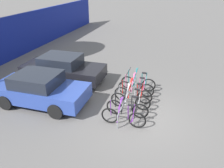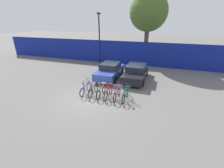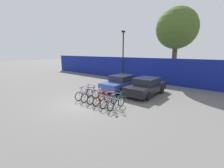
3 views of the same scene
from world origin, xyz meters
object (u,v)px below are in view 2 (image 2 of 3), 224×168
(bicycle_purple, at_px, (86,89))
(lamp_post, at_px, (99,37))
(car_blue, at_px, (110,70))
(tree_behind_hoarding, at_px, (149,12))
(bicycle_red, at_px, (108,92))
(car_black, at_px, (136,73))
(bicycle_silver, at_px, (101,91))
(bike_rack, at_px, (105,89))
(bicycle_black, at_px, (93,90))
(bicycle_pink, at_px, (117,94))
(bicycle_teal, at_px, (125,95))

(bicycle_purple, height_order, lamp_post, lamp_post)
(car_blue, bearing_deg, tree_behind_hoarding, 71.56)
(bicycle_red, xyz_separation_m, car_black, (1.17, 4.01, 0.31))
(car_black, bearing_deg, tree_behind_hoarding, 90.79)
(bicycle_silver, bearing_deg, bike_rack, 27.28)
(tree_behind_hoarding, bearing_deg, car_blue, -108.44)
(bicycle_silver, height_order, lamp_post, lamp_post)
(bike_rack, xyz_separation_m, car_blue, (-0.95, 3.68, 0.21))
(bicycle_purple, xyz_separation_m, bicycle_silver, (1.25, 0.00, 0.00))
(bicycle_purple, bearing_deg, car_black, 57.19)
(bicycle_black, distance_m, bicycle_pink, 1.79)
(bicycle_purple, xyz_separation_m, car_black, (2.97, 4.01, 0.31))
(bike_rack, xyz_separation_m, car_black, (1.46, 3.86, 0.21))
(bicycle_teal, distance_m, tree_behind_hoarding, 12.11)
(bicycle_red, distance_m, tree_behind_hoarding, 12.16)
(bike_rack, bearing_deg, bicycle_silver, -149.83)
(bicycle_pink, bearing_deg, bicycle_purple, 176.60)
(lamp_post, height_order, tree_behind_hoarding, tree_behind_hoarding)
(lamp_post, bearing_deg, bicycle_silver, -66.35)
(bicycle_silver, height_order, car_blue, car_blue)
(car_black, bearing_deg, bicycle_purple, -126.48)
(bicycle_silver, distance_m, car_blue, 3.91)
(lamp_post, xyz_separation_m, tree_behind_hoarding, (5.11, 2.80, 2.64))
(bicycle_teal, xyz_separation_m, tree_behind_hoarding, (-0.14, 10.77, 5.54))
(bicycle_teal, bearing_deg, lamp_post, 122.03)
(bicycle_red, bearing_deg, car_black, 70.39)
(car_blue, bearing_deg, bike_rack, -75.51)
(bicycle_pink, height_order, bicycle_teal, same)
(bicycle_pink, height_order, lamp_post, lamp_post)
(car_black, distance_m, lamp_post, 7.04)
(car_blue, xyz_separation_m, tree_behind_hoarding, (2.32, 6.94, 5.22))
(bicycle_purple, height_order, tree_behind_hoarding, tree_behind_hoarding)
(car_black, bearing_deg, bike_rack, -110.68)
(bicycle_pink, height_order, tree_behind_hoarding, tree_behind_hoarding)
(bicycle_pink, height_order, car_black, car_black)
(bike_rack, relative_size, lamp_post, 0.61)
(bicycle_purple, bearing_deg, car_blue, 85.41)
(bicycle_purple, relative_size, car_black, 0.40)
(bicycle_red, relative_size, bicycle_teal, 1.00)
(bicycle_pink, relative_size, lamp_post, 0.29)
(bicycle_silver, xyz_separation_m, bicycle_teal, (1.76, 0.00, 0.00))
(bike_rack, relative_size, car_blue, 0.88)
(bicycle_pink, xyz_separation_m, lamp_post, (-4.67, 7.97, 2.90))
(bicycle_purple, height_order, car_blue, car_blue)
(bicycle_teal, distance_m, lamp_post, 9.98)
(bicycle_pink, bearing_deg, lamp_post, 116.96)
(tree_behind_hoarding, bearing_deg, bicycle_red, -95.70)
(bicycle_silver, bearing_deg, car_blue, 97.41)
(bicycle_black, height_order, tree_behind_hoarding, tree_behind_hoarding)
(bicycle_teal, bearing_deg, bicycle_red, 178.64)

